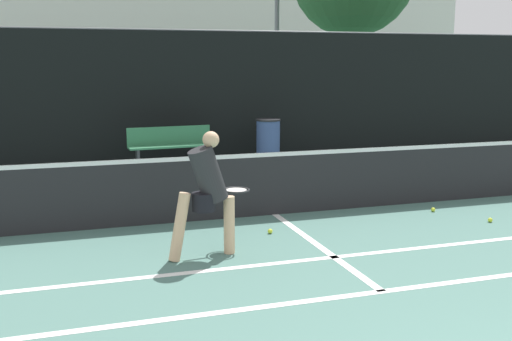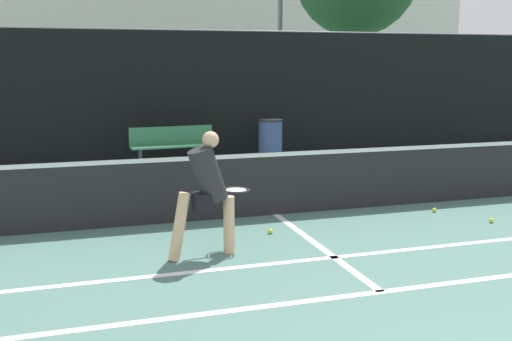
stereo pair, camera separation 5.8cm
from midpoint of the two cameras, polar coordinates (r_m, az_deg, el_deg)
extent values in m
cube|color=white|center=(6.26, 11.65, -11.21)|extent=(11.00, 0.10, 0.01)
cube|color=white|center=(7.20, 7.24, -8.18)|extent=(8.25, 0.10, 0.01)
cube|color=white|center=(7.62, 5.69, -7.08)|extent=(0.10, 3.23, 0.01)
cube|color=#232326|center=(8.96, 1.66, -1.26)|extent=(11.00, 0.02, 0.95)
cube|color=white|center=(8.89, 1.67, 1.55)|extent=(11.00, 0.03, 0.06)
cube|color=black|center=(14.41, -6.03, 7.15)|extent=(24.00, 0.06, 2.97)
cylinder|color=slate|center=(14.40, -6.15, 13.15)|extent=(24.00, 0.04, 0.04)
cylinder|color=#DBAD84|center=(7.21, -2.80, -5.20)|extent=(0.13, 0.13, 0.70)
cylinder|color=#DBAD84|center=(6.99, -7.53, -5.34)|extent=(0.30, 0.17, 0.81)
cylinder|color=black|center=(7.02, -5.24, -2.99)|extent=(0.28, 0.28, 0.21)
cylinder|color=#262628|center=(6.97, -4.82, -0.39)|extent=(0.48, 0.32, 0.71)
sphere|color=#DBAD84|center=(6.92, -4.56, 2.95)|extent=(0.19, 0.19, 0.19)
cylinder|color=#262628|center=(7.28, -4.38, -2.08)|extent=(0.30, 0.07, 0.03)
torus|color=#262628|center=(7.39, -2.13, -1.86)|extent=(0.38, 0.38, 0.02)
cylinder|color=beige|center=(7.39, -2.13, -1.86)|extent=(0.29, 0.29, 0.01)
sphere|color=#D1E033|center=(9.26, 21.24, -4.41)|extent=(0.07, 0.07, 0.07)
sphere|color=#D1E033|center=(9.61, 16.35, -3.59)|extent=(0.07, 0.07, 0.07)
sphere|color=#D1E033|center=(8.08, 1.15, -5.80)|extent=(0.07, 0.07, 0.07)
cube|color=#33724C|center=(13.28, -8.18, 2.29)|extent=(1.89, 0.51, 0.04)
cube|color=#33724C|center=(13.42, -8.39, 3.28)|extent=(1.87, 0.19, 0.42)
cube|color=#333338|center=(13.15, -11.32, 1.15)|extent=(0.06, 0.32, 0.44)
cube|color=#333338|center=(13.51, -5.08, 1.55)|extent=(0.06, 0.32, 0.44)
cylinder|color=#384C7F|center=(14.07, 1.04, 2.91)|extent=(0.55, 0.55, 0.91)
cylinder|color=black|center=(14.02, 1.05, 4.84)|extent=(0.58, 0.58, 0.04)
cube|color=maroon|center=(16.64, -21.31, 3.35)|extent=(1.74, 4.01, 0.90)
cube|color=#1E2328|center=(16.37, -21.53, 5.88)|extent=(1.46, 2.40, 0.60)
cylinder|color=black|center=(17.90, -18.55, 3.48)|extent=(0.18, 0.60, 0.60)
cylinder|color=black|center=(15.35, -18.65, 2.41)|extent=(0.18, 0.60, 0.60)
cylinder|color=brown|center=(20.37, 8.90, 8.99)|extent=(0.28, 0.28, 3.67)
cube|color=beige|center=(30.64, -12.48, 12.00)|extent=(36.00, 2.40, 6.55)
camera|label=1|loc=(0.03, -90.22, -0.04)|focal=42.00mm
camera|label=2|loc=(0.03, 89.78, 0.04)|focal=42.00mm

